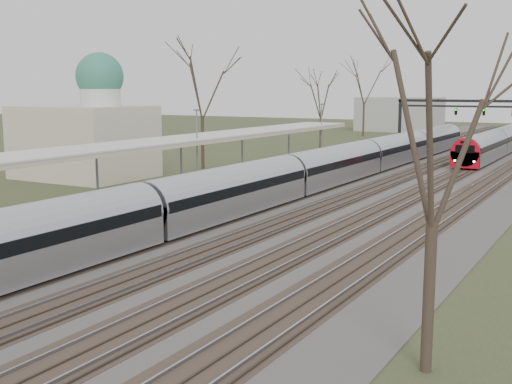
{
  "coord_description": "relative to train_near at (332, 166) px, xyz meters",
  "views": [
    {
      "loc": [
        17.1,
        -0.93,
        7.34
      ],
      "look_at": [
        0.35,
        27.96,
        2.0
      ],
      "focal_mm": 45.0,
      "sensor_mm": 36.0,
      "label": 1
    }
  ],
  "objects": [
    {
      "name": "platform",
      "position": [
        -6.55,
        -7.02,
        -0.98
      ],
      "size": [
        3.5,
        69.0,
        1.0
      ],
      "primitive_type": "cube",
      "color": "#9E9B93",
      "rests_on": "ground"
    },
    {
      "name": "dome_building",
      "position": [
        -19.21,
        -6.52,
        2.24
      ],
      "size": [
        10.0,
        8.0,
        10.3
      ],
      "color": "beige",
      "rests_on": "ground"
    },
    {
      "name": "signal_gantry",
      "position": [
        2.79,
        40.47,
        3.43
      ],
      "size": [
        21.0,
        0.59,
        6.08
      ],
      "color": "black",
      "rests_on": "ground"
    },
    {
      "name": "canopy",
      "position": [
        -6.55,
        -11.53,
        2.45
      ],
      "size": [
        4.1,
        50.0,
        3.11
      ],
      "color": "slate",
      "rests_on": "platform"
    },
    {
      "name": "train_near",
      "position": [
        0.0,
        0.0,
        0.0
      ],
      "size": [
        2.62,
        75.21,
        3.05
      ],
      "color": "#B8BAC3",
      "rests_on": "ground"
    },
    {
      "name": "tree_west_far",
      "position": [
        -14.5,
        3.48,
        6.54
      ],
      "size": [
        5.5,
        5.5,
        11.33
      ],
      "color": "#2D231C",
      "rests_on": "ground"
    },
    {
      "name": "tree_east_near",
      "position": [
        15.5,
        -29.52,
        5.08
      ],
      "size": [
        4.5,
        4.5,
        9.27
      ],
      "color": "#2D231C",
      "rests_on": "ground"
    },
    {
      "name": "track_bed",
      "position": [
        2.76,
        10.48,
        -1.42
      ],
      "size": [
        24.0,
        160.0,
        0.22
      ],
      "color": "#474442",
      "rests_on": "ground"
    }
  ]
}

